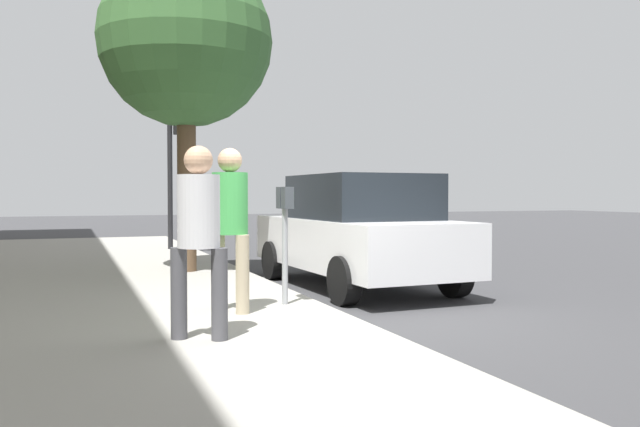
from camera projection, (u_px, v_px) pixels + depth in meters
The scene contains 8 objects.
ground_plane at pixel (338, 323), 7.41m from camera, with size 80.00×80.00×0.00m, color #38383A.
sidewalk_slab at pixel (55, 337), 6.32m from camera, with size 28.00×6.00×0.15m, color gray.
parking_meter at pixel (285, 220), 7.74m from camera, with size 0.36×0.12×1.41m.
pedestrian_at_meter at pixel (230, 214), 7.25m from camera, with size 0.50×0.40×1.84m.
pedestrian_bystander at pixel (199, 226), 5.86m from camera, with size 0.38×0.48×1.76m.
parked_sedan_near at pixel (357, 231), 10.14m from camera, with size 4.46×2.08×1.77m.
street_tree at pixel (186, 42), 11.01m from camera, with size 2.95×2.95×5.42m.
traffic_signal at pixel (174, 149), 15.62m from camera, with size 0.24×0.44×3.60m.
Camera 1 is at (-6.80, 2.87, 1.47)m, focal length 36.35 mm.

